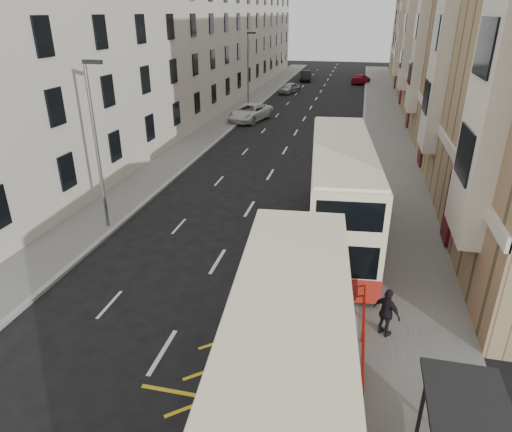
% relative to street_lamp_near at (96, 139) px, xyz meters
% --- Properties ---
extents(pavement_right, '(4.00, 120.00, 0.15)m').
position_rel_street_lamp_near_xyz_m(pavement_right, '(14.35, 18.00, -4.56)').
color(pavement_right, slate).
rests_on(pavement_right, ground).
extents(pavement_left, '(3.00, 120.00, 0.15)m').
position_rel_street_lamp_near_xyz_m(pavement_left, '(-1.15, 18.00, -4.56)').
color(pavement_left, slate).
rests_on(pavement_left, ground).
extents(kerb_right, '(0.25, 120.00, 0.15)m').
position_rel_street_lamp_near_xyz_m(kerb_right, '(12.35, 18.00, -4.56)').
color(kerb_right, '#969690').
rests_on(kerb_right, ground).
extents(kerb_left, '(0.25, 120.00, 0.15)m').
position_rel_street_lamp_near_xyz_m(kerb_left, '(0.35, 18.00, -4.56)').
color(kerb_left, '#969690').
rests_on(kerb_left, ground).
extents(road_markings, '(10.00, 110.00, 0.01)m').
position_rel_street_lamp_near_xyz_m(road_markings, '(6.35, 33.00, -4.63)').
color(road_markings, silver).
rests_on(road_markings, ground).
extents(terrace_right, '(10.75, 79.00, 15.25)m').
position_rel_street_lamp_near_xyz_m(terrace_right, '(21.23, 33.38, 2.88)').
color(terrace_right, '#9C845A').
rests_on(terrace_right, ground).
extents(terrace_left, '(9.18, 79.00, 13.25)m').
position_rel_street_lamp_near_xyz_m(terrace_left, '(-7.08, 33.50, 1.88)').
color(terrace_left, beige).
rests_on(terrace_left, ground).
extents(guard_railing, '(0.06, 6.56, 1.01)m').
position_rel_street_lamp_near_xyz_m(guard_railing, '(12.60, -6.25, -3.78)').
color(guard_railing, red).
rests_on(guard_railing, pavement_right).
extents(street_lamp_near, '(0.93, 0.18, 8.00)m').
position_rel_street_lamp_near_xyz_m(street_lamp_near, '(0.00, 0.00, 0.00)').
color(street_lamp_near, slate).
rests_on(street_lamp_near, pavement_left).
extents(street_lamp_far, '(0.93, 0.18, 8.00)m').
position_rel_street_lamp_near_xyz_m(street_lamp_far, '(0.00, 30.00, 0.00)').
color(street_lamp_far, slate).
rests_on(street_lamp_far, pavement_left).
extents(double_decker_front, '(3.65, 11.76, 4.62)m').
position_rel_street_lamp_near_xyz_m(double_decker_front, '(10.90, -11.77, -2.29)').
color(double_decker_front, '#FBE9C1').
rests_on(double_decker_front, ground).
extents(double_decker_rear, '(3.79, 11.95, 4.69)m').
position_rel_street_lamp_near_xyz_m(double_decker_rear, '(11.30, 1.43, -2.25)').
color(double_decker_rear, '#FBE9C1').
rests_on(double_decker_rear, ground).
extents(pedestrian_far, '(1.06, 0.97, 1.74)m').
position_rel_street_lamp_near_xyz_m(pedestrian_far, '(13.33, -5.69, -3.61)').
color(pedestrian_far, black).
rests_on(pedestrian_far, pavement_right).
extents(white_van, '(4.19, 6.39, 1.63)m').
position_rel_street_lamp_near_xyz_m(white_van, '(1.15, 25.88, -3.82)').
color(white_van, white).
rests_on(white_van, ground).
extents(car_silver, '(2.87, 4.30, 1.36)m').
position_rel_street_lamp_near_xyz_m(car_silver, '(2.32, 43.38, -3.96)').
color(car_silver, '#A9ABB1').
rests_on(car_silver, ground).
extents(car_dark, '(2.26, 4.80, 1.52)m').
position_rel_street_lamp_near_xyz_m(car_dark, '(2.93, 55.85, -3.88)').
color(car_dark, black).
rests_on(car_dark, ground).
extents(car_red, '(3.21, 5.12, 1.38)m').
position_rel_street_lamp_near_xyz_m(car_red, '(11.55, 54.75, -3.94)').
color(car_red, maroon).
rests_on(car_red, ground).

